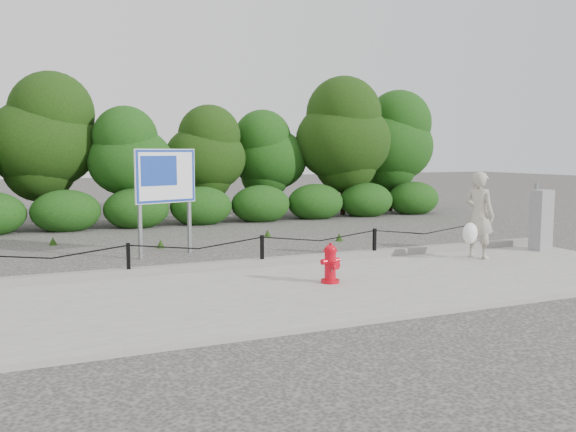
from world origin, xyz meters
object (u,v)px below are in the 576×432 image
(advertising_sign, at_px, (165,181))
(pedestrian, at_px, (479,216))
(fire_hydrant, at_px, (331,264))
(utility_cabinet, at_px, (541,220))

(advertising_sign, bearing_deg, pedestrian, -48.09)
(advertising_sign, bearing_deg, fire_hydrant, -84.61)
(pedestrian, height_order, utility_cabinet, pedestrian)
(pedestrian, relative_size, advertising_sign, 0.77)
(fire_hydrant, relative_size, utility_cabinet, 0.45)
(fire_hydrant, distance_m, pedestrian, 4.02)
(pedestrian, distance_m, utility_cabinet, 2.04)
(fire_hydrant, xyz_separation_m, pedestrian, (3.88, 0.89, 0.55))
(utility_cabinet, bearing_deg, advertising_sign, 144.96)
(fire_hydrant, xyz_separation_m, utility_cabinet, (5.89, 1.16, 0.35))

